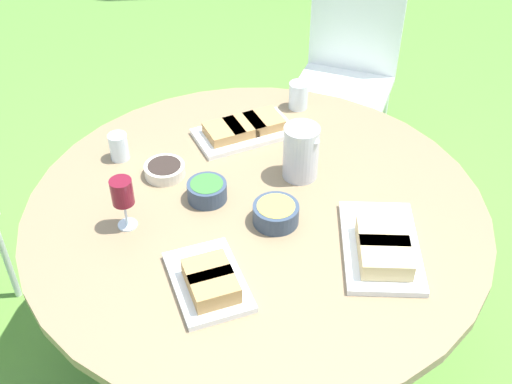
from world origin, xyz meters
The scene contains 13 objects.
ground_plane centered at (0.00, 0.00, 0.00)m, with size 40.00×40.00×0.00m, color #5B8C38.
dining_table centered at (0.00, 0.00, 0.62)m, with size 1.47×1.47×0.71m.
chair_far_back centered at (-0.41, 1.22, 0.52)m, with size 0.55×0.54×0.89m.
water_pitcher centered at (0.01, 0.22, 0.80)m, with size 0.13×0.12×0.19m.
wine_glass centered at (-0.25, -0.31, 0.83)m, with size 0.07×0.07×0.18m.
platter_bread_main centered at (0.12, -0.35, 0.74)m, with size 0.34×0.31×0.07m.
platter_charcuterie centered at (0.42, 0.06, 0.74)m, with size 0.40×0.43×0.08m.
platter_sandwich_side centered at (-0.28, 0.28, 0.73)m, with size 0.32×0.40×0.06m.
bowl_fries centered at (0.09, -0.02, 0.74)m, with size 0.14×0.14×0.06m.
bowl_salad centered at (-0.15, -0.07, 0.74)m, with size 0.13×0.13×0.06m.
bowl_olives centered at (-0.34, -0.06, 0.73)m, with size 0.14×0.14×0.04m.
cup_water_near centered at (-0.53, -0.09, 0.75)m, with size 0.06×0.06×0.10m.
cup_water_far centered at (-0.24, 0.56, 0.76)m, with size 0.07×0.07×0.11m.
Camera 1 is at (0.95, -1.20, 2.04)m, focal length 45.00 mm.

